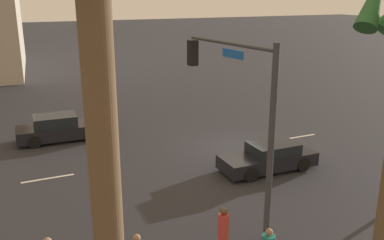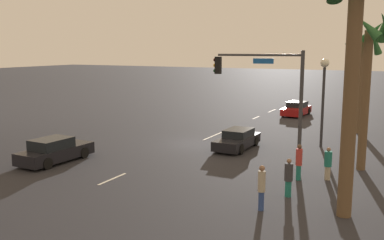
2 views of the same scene
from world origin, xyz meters
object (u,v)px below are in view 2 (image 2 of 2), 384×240
at_px(pedestrian_2, 289,177).
at_px(palm_tree_1, 353,39).
at_px(palm_tree_0, 363,55).
at_px(pedestrian_0, 299,161).
at_px(car_1, 55,151).
at_px(pedestrian_1, 328,163).
at_px(car_0, 296,109).
at_px(traffic_signal, 271,89).
at_px(streetlamp, 324,85).
at_px(pedestrian_3, 262,186).
at_px(car_2, 237,140).
at_px(palm_tree_2, 368,55).

height_order(pedestrian_2, palm_tree_1, palm_tree_1).
bearing_deg(palm_tree_0, pedestrian_0, -4.72).
bearing_deg(pedestrian_2, car_1, -89.21).
bearing_deg(pedestrian_1, palm_tree_1, 17.14).
relative_size(car_0, car_1, 0.94).
bearing_deg(car_1, traffic_signal, 111.59).
xyz_separation_m(pedestrian_0, palm_tree_0, (-14.36, 1.19, 4.99)).
distance_m(pedestrian_1, palm_tree_0, 14.58).
xyz_separation_m(pedestrian_0, pedestrian_1, (-0.69, 1.28, -0.11)).
height_order(streetlamp, pedestrian_3, streetlamp).
bearing_deg(car_2, pedestrian_2, 34.72).
xyz_separation_m(pedestrian_2, palm_tree_1, (1.24, 2.51, 5.91)).
xyz_separation_m(traffic_signal, pedestrian_3, (6.43, 1.69, -3.30)).
bearing_deg(pedestrian_1, car_0, -162.20).
distance_m(streetlamp, palm_tree_1, 12.77).
xyz_separation_m(car_1, car_2, (-8.04, 8.09, -0.07)).
bearing_deg(streetlamp, pedestrian_2, 3.45).
xyz_separation_m(car_1, palm_tree_0, (-17.20, 14.53, 5.31)).
relative_size(car_0, traffic_signal, 0.69).
height_order(car_1, car_2, car_1).
bearing_deg(palm_tree_1, streetlamp, -165.33).
height_order(palm_tree_0, palm_tree_2, palm_tree_2).
bearing_deg(pedestrian_0, palm_tree_2, 142.99).
xyz_separation_m(streetlamp, palm_tree_0, (-6.19, 1.65, 1.85)).
bearing_deg(palm_tree_2, pedestrian_1, -25.37).
relative_size(car_1, car_2, 1.06).
height_order(pedestrian_0, palm_tree_1, palm_tree_1).
height_order(pedestrian_3, palm_tree_0, palm_tree_0).
height_order(car_2, pedestrian_0, pedestrian_0).
distance_m(car_0, pedestrian_3, 26.49).
bearing_deg(car_0, palm_tree_2, 23.82).
xyz_separation_m(pedestrian_1, palm_tree_1, (4.60, 1.42, 5.95)).
distance_m(car_0, traffic_signal, 20.20).
relative_size(streetlamp, pedestrian_1, 3.52).
distance_m(car_0, streetlamp, 14.35).
relative_size(traffic_signal, palm_tree_2, 0.74).
xyz_separation_m(pedestrian_2, palm_tree_0, (-17.02, 1.00, 5.06)).
distance_m(car_0, pedestrian_1, 21.56).
relative_size(car_0, palm_tree_1, 0.44).
xyz_separation_m(pedestrian_0, pedestrian_3, (4.80, -0.35, 0.04)).
relative_size(car_0, car_2, 0.99).
height_order(car_0, palm_tree_0, palm_tree_0).
bearing_deg(pedestrian_1, traffic_signal, -105.74).
bearing_deg(car_0, pedestrian_1, 17.80).
height_order(car_0, traffic_signal, traffic_signal).
xyz_separation_m(palm_tree_0, palm_tree_2, (10.97, 1.37, 0.16)).
bearing_deg(traffic_signal, pedestrian_0, 51.32).
height_order(car_1, pedestrian_1, pedestrian_1).
bearing_deg(pedestrian_1, car_1, -76.38).
relative_size(car_1, pedestrian_0, 2.57).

